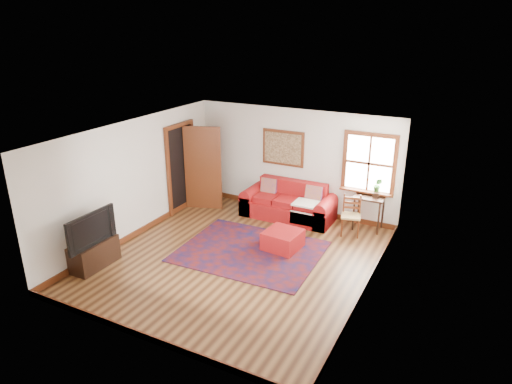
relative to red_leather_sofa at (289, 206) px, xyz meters
The scene contains 13 objects.
ground 2.35m from the red_leather_sofa, 91.24° to the right, with size 5.50×5.50×0.00m, color #3F2210.
room_envelope 2.69m from the red_leather_sofa, 91.25° to the right, with size 5.04×5.54×2.52m.
window 2.05m from the red_leather_sofa, 12.19° to the left, with size 1.18×0.20×1.38m.
doorway 2.45m from the red_leather_sofa, 166.35° to the right, with size 0.89×1.08×2.14m.
framed_artwork 1.37m from the red_leather_sofa, 132.41° to the left, with size 1.05×0.07×0.85m.
persian_rug 1.99m from the red_leather_sofa, 89.70° to the right, with size 2.74×2.19×0.02m, color #5C110D.
red_leather_sofa is the anchor object (origin of this frame).
red_ottoman 1.64m from the red_leather_sofa, 70.85° to the right, with size 0.68×0.68×0.39m, color maroon.
side_table 1.87m from the red_leather_sofa, ahead, with size 0.65×0.49×0.78m.
ladder_back_chair 1.58m from the red_leather_sofa, ahead, with size 0.48×0.47×0.87m.
media_cabinet 4.46m from the red_leather_sofa, 121.40° to the right, with size 0.42×0.93×0.51m, color black.
television 4.57m from the red_leather_sofa, 120.54° to the right, with size 1.11×0.14×0.64m, color black.
candle_hurricane 4.15m from the red_leather_sofa, 123.40° to the right, with size 0.12×0.12×0.18m.
Camera 1 is at (3.91, -6.85, 4.35)m, focal length 32.00 mm.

